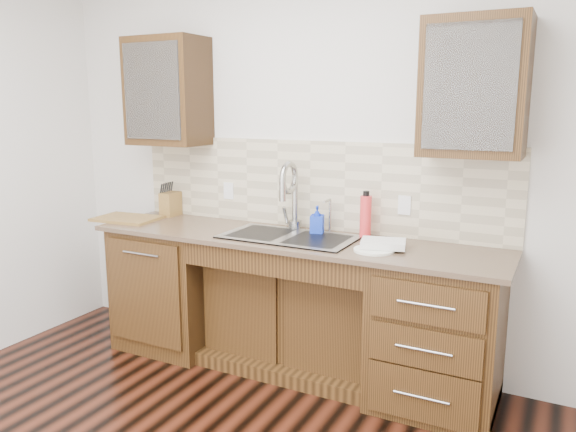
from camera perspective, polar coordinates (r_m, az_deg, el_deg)
The scene contains 23 objects.
wall_back at distance 3.83m, azimuth 2.73°, elevation 5.46°, with size 4.00×0.10×2.70m, color silver.
base_cabinet_left at distance 4.20m, azimuth -11.45°, elevation -6.93°, with size 0.70×0.62×0.88m, color #593014.
base_cabinet_center at distance 3.82m, azimuth 0.90°, elevation -10.01°, with size 1.20×0.44×0.70m, color #593014.
base_cabinet_right at distance 3.42m, azimuth 14.93°, elevation -11.38°, with size 0.70×0.62×0.88m, color #593014.
countertop at distance 3.57m, azimuth 0.18°, elevation -2.37°, with size 2.70×0.65×0.03m, color #84705B.
backsplash at distance 3.79m, azimuth 2.33°, elevation 3.19°, with size 2.70×0.02×0.59m, color beige.
sink at distance 3.57m, azimuth 0.07°, elevation -3.51°, with size 0.84×0.46×0.19m, color #9E9EA5.
faucet at distance 3.74m, azimuth 0.71°, elevation 1.63°, with size 0.04×0.04×0.40m, color #999993.
filter_tap at distance 3.67m, azimuth 4.29°, elevation 0.12°, with size 0.02×0.02×0.24m, color #999993.
upper_cabinet_left at distance 4.17m, azimuth -12.09°, elevation 12.24°, with size 0.55×0.34×0.75m, color #593014.
upper_cabinet_right at distance 3.29m, azimuth 18.44°, elevation 12.25°, with size 0.55×0.34×0.75m, color #593014.
outlet_left at distance 4.10m, azimuth -6.04°, elevation 2.56°, with size 0.08×0.01×0.12m, color white.
outlet_right at distance 3.57m, azimuth 11.75°, elevation 1.09°, with size 0.08×0.01×0.12m, color white.
soap_bottle at distance 3.63m, azimuth 2.98°, elevation -0.42°, with size 0.08×0.09×0.19m, color #1434C0.
water_bottle at distance 3.55m, azimuth 7.89°, elevation -0.09°, with size 0.07×0.07×0.27m, color red.
plate at distance 3.26m, azimuth 8.72°, elevation -3.44°, with size 0.23×0.23×0.01m, color white.
dish_towel at distance 3.30m, azimuth 9.65°, elevation -2.77°, with size 0.25×0.18×0.04m, color silver.
knife_block at distance 4.32m, azimuth -11.84°, elevation 1.20°, with size 0.10×0.16×0.18m, color olive.
cutting_board at distance 4.25m, azimuth -16.04°, elevation -0.25°, with size 0.45×0.31×0.02m, color olive.
cup_left_a at distance 4.22m, azimuth -12.98°, elevation 11.43°, with size 0.11×0.11×0.09m, color white.
cup_left_b at distance 4.12m, azimuth -11.14°, elevation 11.50°, with size 0.09×0.09×0.09m, color white.
cup_right_a at distance 3.31m, azimuth 16.22°, elevation 11.40°, with size 0.11×0.11×0.09m, color silver.
cup_right_b at distance 3.28m, azimuth 20.27°, elevation 11.29°, with size 0.11×0.11×0.10m, color white.
Camera 1 is at (1.56, -1.67, 1.74)m, focal length 35.00 mm.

